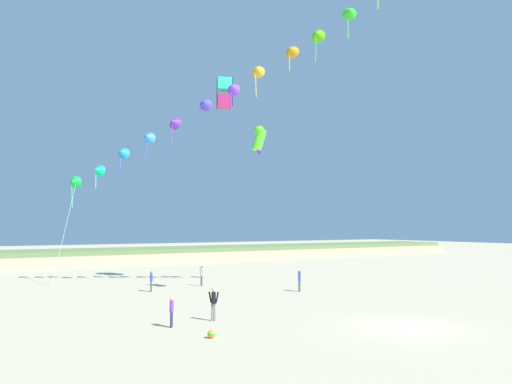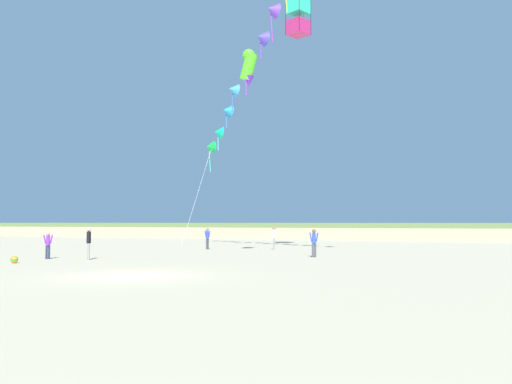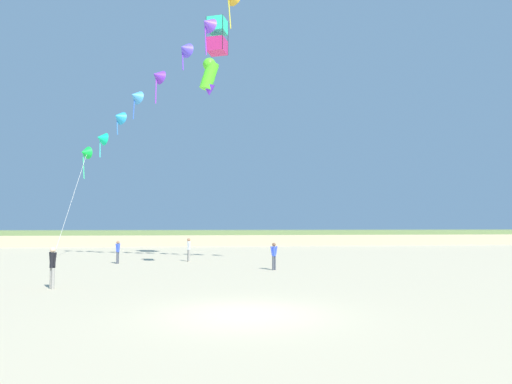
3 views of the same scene
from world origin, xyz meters
name	(u,v)px [view 1 (image 1 of 3)]	position (x,y,z in m)	size (l,w,h in m)	color
ground_plane	(405,328)	(0.00, 0.00, 0.00)	(240.00, 240.00, 0.00)	beige
dune_ridge	(130,255)	(0.00, 49.07, 0.95)	(120.00, 11.81, 1.91)	#BFAE8B
person_near_left	(299,279)	(3.10, 12.93, 0.92)	(0.50, 0.38, 1.59)	#474C56
person_near_right	(172,310)	(-9.75, 5.97, 0.86)	(0.33, 0.49, 1.49)	#282D4C
person_mid_center	(214,302)	(-7.30, 6.32, 1.00)	(0.46, 0.51, 1.72)	gray
person_far_left	(202,274)	(-1.96, 19.84, 0.97)	(0.27, 0.58, 1.67)	gray
person_far_right	(151,280)	(-6.72, 18.59, 0.90)	(0.28, 0.53, 1.56)	#474C56
kite_banner_string	(230,87)	(-0.99, 16.81, 16.35)	(22.74, 22.49, 24.41)	green
large_kite_low_lead	(224,93)	(-0.01, 19.68, 16.74)	(1.72, 1.72, 2.60)	#C8286E
large_kite_mid_trail	(259,139)	(-0.76, 12.50, 11.33)	(1.17, 0.77, 2.22)	#56EB26
beach_ball	(211,334)	(-8.99, 2.99, 0.18)	(0.36, 0.36, 0.36)	orange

